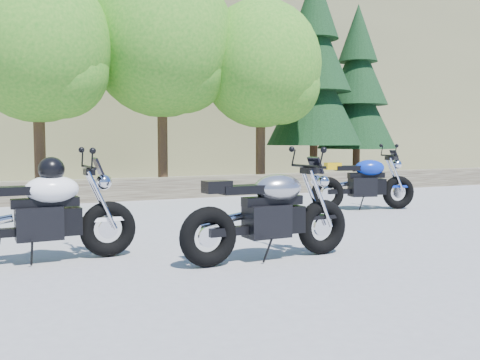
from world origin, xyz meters
The scene contains 11 objects.
ground centered at (0.00, 0.00, 0.00)m, with size 90.00×90.00×0.00m, color gray.
stone_wall centered at (0.00, 5.50, 0.25)m, with size 22.00×0.55×0.50m, color #443A2D.
hillside centered at (3.00, 28.00, 7.50)m, with size 80.00×30.00×15.00m, color olive.
tree_decid_left centered at (-2.39, 7.14, 3.63)m, with size 3.67×3.67×5.62m.
tree_decid_mid centered at (0.91, 7.54, 4.04)m, with size 4.08×4.08×6.24m.
tree_decid_right centered at (3.71, 6.94, 3.50)m, with size 3.54×3.54×5.41m.
conifer_near centered at (6.20, 8.20, 3.68)m, with size 3.17×3.17×7.06m.
conifer_far centered at (8.40, 8.80, 3.27)m, with size 2.82×2.82×6.27m.
silver_bike centered at (-0.60, -1.58, 0.54)m, with size 2.22×0.70×1.11m.
white_bike centered at (-3.06, -0.64, 0.60)m, with size 2.21×0.70×1.22m.
blue_bike centered at (3.29, 1.69, 0.54)m, with size 2.21×0.81×1.12m.
Camera 1 is at (-3.49, -7.10, 1.41)m, focal length 40.00 mm.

